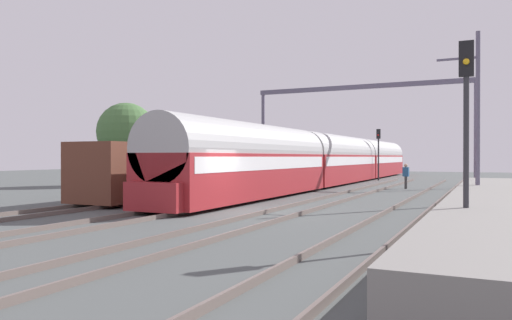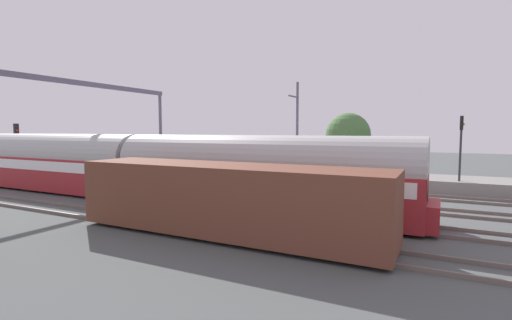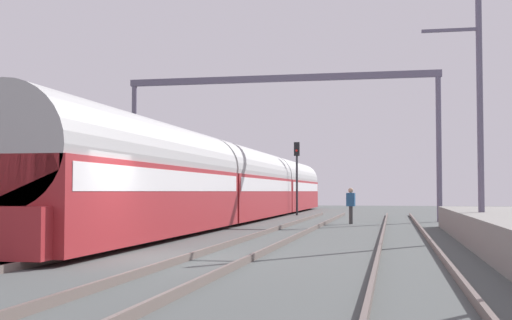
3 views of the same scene
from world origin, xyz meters
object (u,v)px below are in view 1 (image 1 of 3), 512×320
(railway_signal_near, at_px, (466,114))
(passenger_train, at_px, (337,160))
(catenary_gantry, at_px, (360,109))
(freight_car, at_px, (173,170))
(person_crossing, at_px, (406,174))
(railway_signal_far, at_px, (378,147))

(railway_signal_near, bearing_deg, passenger_train, 112.66)
(railway_signal_near, distance_m, catenary_gantry, 26.50)
(passenger_train, bearing_deg, catenary_gantry, -24.16)
(freight_car, xyz_separation_m, person_crossing, (10.31, 12.90, -0.44))
(railway_signal_far, distance_m, catenary_gantry, 8.62)
(freight_car, bearing_deg, railway_signal_far, 75.86)
(passenger_train, distance_m, person_crossing, 7.48)
(railway_signal_near, bearing_deg, railway_signal_far, 105.04)
(passenger_train, bearing_deg, person_crossing, -34.88)
(person_crossing, distance_m, catenary_gantry, 7.13)
(passenger_train, xyz_separation_m, person_crossing, (6.09, -4.25, -0.94))
(railway_signal_far, relative_size, catenary_gantry, 0.28)
(passenger_train, height_order, person_crossing, passenger_train)
(catenary_gantry, bearing_deg, passenger_train, 155.84)
(person_crossing, xyz_separation_m, catenary_gantry, (-3.98, 3.30, 4.91))
(railway_signal_near, distance_m, railway_signal_far, 34.20)
(person_crossing, relative_size, catenary_gantry, 0.10)
(railway_signal_far, bearing_deg, catenary_gantry, -88.66)
(passenger_train, xyz_separation_m, catenary_gantry, (2.11, -0.94, 3.96))
(railway_signal_far, bearing_deg, railway_signal_near, -74.96)
(catenary_gantry, bearing_deg, railway_signal_far, 91.34)
(railway_signal_far, bearing_deg, passenger_train, -104.94)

